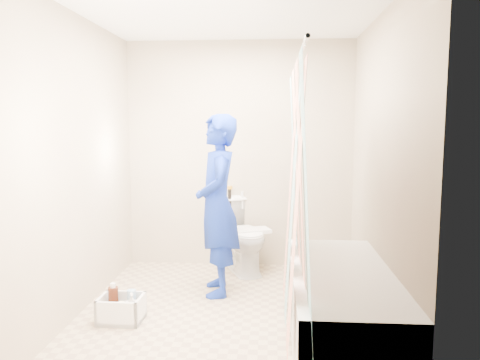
# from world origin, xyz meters

# --- Properties ---
(floor) EXTENTS (2.60, 2.60, 0.00)m
(floor) POSITION_xyz_m (0.00, 0.00, 0.00)
(floor) COLOR tan
(floor) RESTS_ON ground
(ceiling) EXTENTS (2.40, 2.60, 0.02)m
(ceiling) POSITION_xyz_m (0.00, 0.00, 2.40)
(ceiling) COLOR white
(ceiling) RESTS_ON wall_back
(wall_back) EXTENTS (2.40, 0.02, 2.40)m
(wall_back) POSITION_xyz_m (0.00, 1.30, 1.20)
(wall_back) COLOR #B5A88B
(wall_back) RESTS_ON ground
(wall_front) EXTENTS (2.40, 0.02, 2.40)m
(wall_front) POSITION_xyz_m (0.00, -1.30, 1.20)
(wall_front) COLOR #B5A88B
(wall_front) RESTS_ON ground
(wall_left) EXTENTS (0.02, 2.60, 2.40)m
(wall_left) POSITION_xyz_m (-1.20, 0.00, 1.20)
(wall_left) COLOR #B5A88B
(wall_left) RESTS_ON ground
(wall_right) EXTENTS (0.02, 2.60, 2.40)m
(wall_right) POSITION_xyz_m (1.20, 0.00, 1.20)
(wall_right) COLOR #B5A88B
(wall_right) RESTS_ON ground
(bathtub) EXTENTS (0.70, 1.75, 0.50)m
(bathtub) POSITION_xyz_m (0.85, -0.43, 0.27)
(bathtub) COLOR white
(bathtub) RESTS_ON ground
(curtain_rod) EXTENTS (0.02, 1.90, 0.02)m
(curtain_rod) POSITION_xyz_m (0.52, -0.43, 1.95)
(curtain_rod) COLOR silver
(curtain_rod) RESTS_ON wall_back
(shower_curtain) EXTENTS (0.06, 1.75, 1.80)m
(shower_curtain) POSITION_xyz_m (0.52, -0.43, 1.02)
(shower_curtain) COLOR silver
(shower_curtain) RESTS_ON curtain_rod
(toilet) EXTENTS (0.68, 0.86, 0.77)m
(toilet) POSITION_xyz_m (0.05, 1.08, 0.38)
(toilet) COLOR white
(toilet) RESTS_ON ground
(tank_lid) EXTENTS (0.51, 0.37, 0.04)m
(tank_lid) POSITION_xyz_m (0.10, 0.97, 0.45)
(tank_lid) COLOR white
(tank_lid) RESTS_ON toilet
(tank_internals) EXTENTS (0.18, 0.10, 0.25)m
(tank_internals) POSITION_xyz_m (-0.07, 1.25, 0.75)
(tank_internals) COLOR black
(tank_internals) RESTS_ON toilet
(plumber) EXTENTS (0.49, 0.65, 1.62)m
(plumber) POSITION_xyz_m (-0.13, 0.42, 0.81)
(plumber) COLOR navy
(plumber) RESTS_ON ground
(cleaning_caddy) EXTENTS (0.34, 0.27, 0.25)m
(cleaning_caddy) POSITION_xyz_m (-0.80, -0.26, 0.09)
(cleaning_caddy) COLOR white
(cleaning_caddy) RESTS_ON ground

